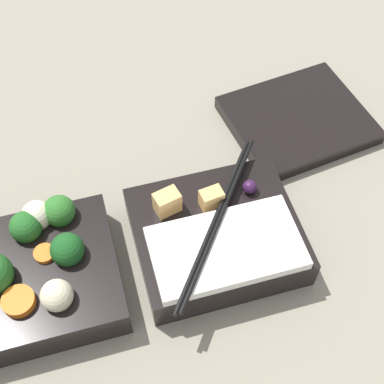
# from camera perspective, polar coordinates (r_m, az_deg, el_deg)

# --- Properties ---
(ground_plane) EXTENTS (3.00, 3.00, 0.00)m
(ground_plane) POSITION_cam_1_polar(r_m,az_deg,el_deg) (0.61, -5.57, -7.67)
(ground_plane) COLOR gray
(bento_tray_vegetable) EXTENTS (0.18, 0.15, 0.08)m
(bento_tray_vegetable) POSITION_cam_1_polar(r_m,az_deg,el_deg) (0.59, -16.53, -8.19)
(bento_tray_vegetable) COLOR black
(bento_tray_vegetable) RESTS_ON ground_plane
(bento_tray_rice) EXTENTS (0.18, 0.19, 0.07)m
(bento_tray_rice) POSITION_cam_1_polar(r_m,az_deg,el_deg) (0.59, 2.65, -4.73)
(bento_tray_rice) COLOR black
(bento_tray_rice) RESTS_ON ground_plane
(bento_lid) EXTENTS (0.19, 0.17, 0.02)m
(bento_lid) POSITION_cam_1_polar(r_m,az_deg,el_deg) (0.73, 11.19, 7.56)
(bento_lid) COLOR black
(bento_lid) RESTS_ON ground_plane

